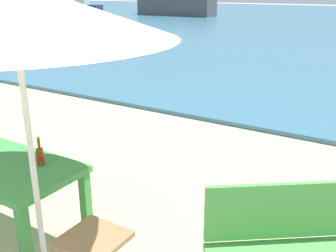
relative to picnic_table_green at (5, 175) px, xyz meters
name	(u,v)px	position (x,y,z in m)	size (l,w,h in m)	color
picnic_table_green	(5,175)	(0.00, 0.00, 0.00)	(1.40, 0.80, 0.76)	#3D8C42
beer_bottle_amber	(40,155)	(0.30, 0.17, 0.20)	(0.07, 0.07, 0.26)	brown
patio_umbrella	(13,11)	(0.79, -0.29, 1.47)	(2.10, 2.10, 2.30)	silver
bench_green_left	(288,240)	(2.43, 0.54, -0.11)	(1.18, 1.01, 0.95)	#4C9E47
boat_barge	(85,8)	(-23.36, 25.86, -0.11)	(3.54, 0.96, 1.29)	navy
boat_sailboat	(175,5)	(-14.43, 27.14, 0.30)	(6.62, 1.80, 2.41)	#4C4C4C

